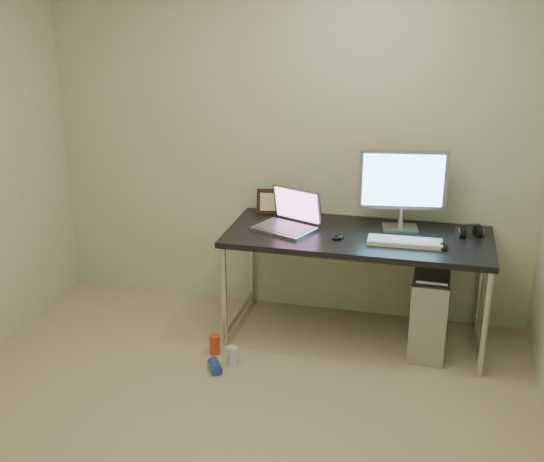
{
  "coord_description": "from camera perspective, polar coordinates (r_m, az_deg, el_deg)",
  "views": [
    {
      "loc": [
        1.04,
        -2.87,
        2.28
      ],
      "look_at": [
        0.07,
        1.02,
        0.85
      ],
      "focal_mm": 45.0,
      "sensor_mm": 36.0,
      "label": 1
    }
  ],
  "objects": [
    {
      "name": "keyboard",
      "position": [
        4.4,
        11.05,
        -0.91
      ],
      "size": [
        0.47,
        0.16,
        0.03
      ],
      "primitive_type": "cube",
      "rotation": [
        0.0,
        0.0,
        0.03
      ],
      "color": "silver",
      "rests_on": "desk"
    },
    {
      "name": "desk",
      "position": [
        4.56,
        7.18,
        -1.12
      ],
      "size": [
        1.74,
        0.76,
        0.75
      ],
      "color": "black",
      "rests_on": "ground"
    },
    {
      "name": "cable_a",
      "position": [
        4.94,
        12.69,
        -3.24
      ],
      "size": [
        0.01,
        0.16,
        0.69
      ],
      "primitive_type": "cylinder",
      "rotation": [
        0.21,
        0.0,
        0.0
      ],
      "color": "black",
      "rests_on": "ground"
    },
    {
      "name": "tower_computer",
      "position": [
        4.65,
        13.02,
        -6.51
      ],
      "size": [
        0.24,
        0.53,
        0.58
      ],
      "rotation": [
        0.0,
        0.0,
        -0.02
      ],
      "color": "#AAA9AD",
      "rests_on": "ground"
    },
    {
      "name": "cable_b",
      "position": [
        4.93,
        13.7,
        -3.62
      ],
      "size": [
        0.02,
        0.11,
        0.71
      ],
      "primitive_type": "cylinder",
      "rotation": [
        0.14,
        0.0,
        0.09
      ],
      "color": "black",
      "rests_on": "ground"
    },
    {
      "name": "mouse_right",
      "position": [
        4.38,
        14.04,
        -1.16
      ],
      "size": [
        0.1,
        0.13,
        0.04
      ],
      "primitive_type": "ellipsoid",
      "rotation": [
        0.0,
        0.0,
        0.24
      ],
      "color": "black",
      "rests_on": "desk"
    },
    {
      "name": "webcam",
      "position": [
        4.8,
        2.45,
        2.03
      ],
      "size": [
        0.04,
        0.04,
        0.11
      ],
      "rotation": [
        0.0,
        0.0,
        0.34
      ],
      "color": "silver",
      "rests_on": "desk"
    },
    {
      "name": "can_red",
      "position": [
        4.57,
        -4.83,
        -9.43
      ],
      "size": [
        0.09,
        0.09,
        0.13
      ],
      "primitive_type": "cylinder",
      "rotation": [
        0.0,
        0.0,
        -0.34
      ],
      "color": "red",
      "rests_on": "ground"
    },
    {
      "name": "floor",
      "position": [
        3.81,
        -4.99,
        -17.19
      ],
      "size": [
        3.5,
        3.5,
        0.0
      ],
      "primitive_type": "plane",
      "color": "tan",
      "rests_on": "ground"
    },
    {
      "name": "monitor",
      "position": [
        4.58,
        10.91,
        3.92
      ],
      "size": [
        0.58,
        0.2,
        0.54
      ],
      "rotation": [
        0.0,
        0.0,
        0.15
      ],
      "color": "#ADADB4",
      "rests_on": "desk"
    },
    {
      "name": "mouse_left",
      "position": [
        4.44,
        5.56,
        -0.36
      ],
      "size": [
        0.09,
        0.13,
        0.04
      ],
      "primitive_type": "ellipsoid",
      "rotation": [
        0.0,
        0.0,
        -0.19
      ],
      "color": "black",
      "rests_on": "desk"
    },
    {
      "name": "can_white",
      "position": [
        4.43,
        -3.33,
        -10.42
      ],
      "size": [
        0.07,
        0.07,
        0.13
      ],
      "primitive_type": "cylinder",
      "rotation": [
        0.0,
        0.0,
        -0.03
      ],
      "color": "silver",
      "rests_on": "ground"
    },
    {
      "name": "wall_back",
      "position": [
        4.85,
        1.27,
        7.35
      ],
      "size": [
        3.5,
        0.02,
        2.5
      ],
      "primitive_type": "cube",
      "color": "beige",
      "rests_on": "ground"
    },
    {
      "name": "laptop",
      "position": [
        4.59,
        1.46,
        0.97
      ],
      "size": [
        0.47,
        0.43,
        0.26
      ],
      "rotation": [
        0.0,
        0.0,
        -0.4
      ],
      "color": "#ADADB4",
      "rests_on": "desk"
    },
    {
      "name": "headphones",
      "position": [
        4.63,
        16.2,
        -0.1
      ],
      "size": [
        0.18,
        0.1,
        0.11
      ],
      "rotation": [
        0.0,
        0.0,
        0.34
      ],
      "color": "black",
      "rests_on": "desk"
    },
    {
      "name": "can_blue",
      "position": [
        4.39,
        -4.8,
        -11.2
      ],
      "size": [
        0.13,
        0.15,
        0.07
      ],
      "primitive_type": "cylinder",
      "rotation": [
        1.57,
        0.0,
        0.56
      ],
      "color": "#2042AE",
      "rests_on": "ground"
    },
    {
      "name": "picture_frame",
      "position": [
        4.88,
        0.05,
        2.48
      ],
      "size": [
        0.23,
        0.11,
        0.18
      ],
      "primitive_type": "cube",
      "rotation": [
        -0.21,
        0.0,
        0.19
      ],
      "color": "black",
      "rests_on": "desk"
    }
  ]
}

